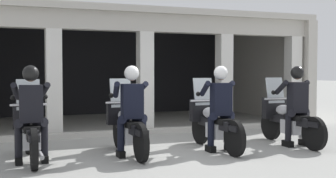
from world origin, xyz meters
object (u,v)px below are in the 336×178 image
object	(u,v)px
motorcycle_center_right	(213,123)
police_officer_far_right	(297,99)
motorcycle_center_left	(127,126)
police_officer_center_right	(220,101)
police_officer_far_left	(31,105)
motorcycle_far_left	(30,130)
motorcycle_far_right	(287,119)
police_officer_center_left	(132,103)

from	to	relation	value
motorcycle_center_right	police_officer_far_right	world-z (taller)	police_officer_far_right
motorcycle_center_right	motorcycle_center_left	bearing A→B (deg)	-173.46
police_officer_center_right	police_officer_far_left	bearing A→B (deg)	-172.23
motorcycle_center_right	police_officer_far_left	bearing A→B (deg)	-167.37
motorcycle_far_left	police_officer_far_right	distance (m)	5.05
police_officer_center_right	motorcycle_far_right	size ratio (longest dim) A/B	0.78
police_officer_center_right	motorcycle_center_left	bearing A→B (deg)	177.04
motorcycle_far_left	police_officer_far_right	bearing A→B (deg)	-0.69
motorcycle_far_left	motorcycle_far_right	size ratio (longest dim) A/B	1.00
police_officer_far_left	motorcycle_center_right	bearing A→B (deg)	7.01
police_officer_far_right	motorcycle_far_left	bearing A→B (deg)	-177.15
motorcycle_far_right	police_officer_far_right	bearing A→B (deg)	-81.80
police_officer_far_left	police_officer_center_right	size ratio (longest dim) A/B	1.00
motorcycle_center_left	police_officer_center_right	distance (m)	1.77
police_officer_center_right	motorcycle_far_right	bearing A→B (deg)	18.66
police_officer_far_left	police_officer_far_right	distance (m)	5.01
police_officer_center_left	motorcycle_far_left	bearing A→B (deg)	175.25
motorcycle_far_left	motorcycle_center_left	world-z (taller)	same
motorcycle_far_left	police_officer_far_left	size ratio (longest dim) A/B	1.29
police_officer_far_right	police_officer_center_left	bearing A→B (deg)	-174.33
motorcycle_far_right	police_officer_far_right	distance (m)	0.52
police_officer_far_left	police_officer_center_left	distance (m)	1.67
police_officer_far_left	motorcycle_far_right	xyz separation A→B (m)	(5.01, 0.08, -0.44)
police_officer_far_left	motorcycle_center_left	size ratio (longest dim) A/B	0.78
police_officer_far_right	motorcycle_center_left	bearing A→B (deg)	-179.16
motorcycle_far_right	police_officer_far_right	size ratio (longest dim) A/B	1.29
motorcycle_center_left	police_officer_far_right	xyz separation A→B (m)	(3.34, -0.45, 0.44)
police_officer_center_right	motorcycle_far_right	distance (m)	1.74
motorcycle_center_left	motorcycle_far_right	xyz separation A→B (m)	(3.34, -0.16, 0.00)
police_officer_far_left	motorcycle_far_right	size ratio (longest dim) A/B	0.78
motorcycle_center_left	police_officer_center_left	xyz separation A→B (m)	(-0.00, -0.28, 0.44)
police_officer_center_right	police_officer_far_right	world-z (taller)	same
motorcycle_far_right	police_officer_far_right	xyz separation A→B (m)	(-0.00, -0.28, 0.44)
motorcycle_center_right	police_officer_far_right	distance (m)	1.75
police_officer_center_left	motorcycle_center_right	size ratio (longest dim) A/B	0.78
police_officer_far_left	police_officer_center_left	world-z (taller)	same
police_officer_far_right	motorcycle_far_right	bearing A→B (deg)	98.20
police_officer_far_right	police_officer_far_left	bearing A→B (deg)	-173.92
motorcycle_center_left	police_officer_center_left	size ratio (longest dim) A/B	1.29
motorcycle_far_left	motorcycle_far_right	bearing A→B (deg)	2.55
motorcycle_center_left	motorcycle_center_right	distance (m)	1.67
police_officer_far_left	motorcycle_center_left	world-z (taller)	police_officer_far_left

